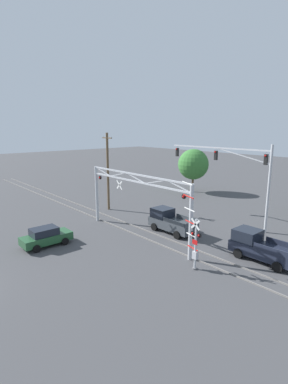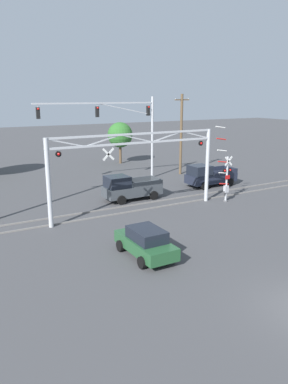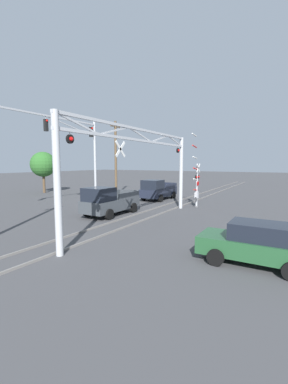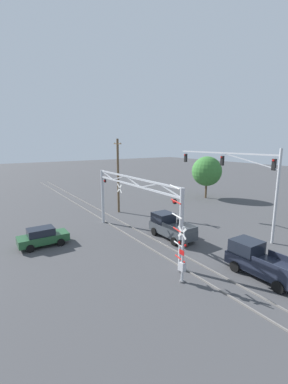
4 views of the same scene
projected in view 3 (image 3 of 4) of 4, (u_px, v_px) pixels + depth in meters
rail_track_near at (137, 222)px, 16.14m from camera, size 80.00×0.08×0.10m
rail_track_far at (119, 220)px, 16.87m from camera, size 80.00×0.08×0.10m
crossing_gantry at (141, 161)px, 15.56m from camera, size 13.12×0.31×5.83m
crossing_signal_mast at (197, 184)px, 21.78m from camera, size 1.82×0.35×6.13m
traffic_signal_span at (73, 141)px, 23.98m from camera, size 12.11×0.39×8.29m
pickup_truck_lead at (109, 202)px, 18.52m from camera, size 4.79×2.18×2.10m
pickup_truck_following at (158, 190)px, 26.33m from camera, size 4.91×2.18×2.10m
sedan_waiting at (257, 243)px, 9.52m from camera, size 2.00×4.09×1.59m
utility_pole_right at (116, 157)px, 29.81m from camera, size 1.80×0.28×8.54m
background_tree_far_left_verge at (43, 164)px, 32.25m from camera, size 3.14×3.14×5.17m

